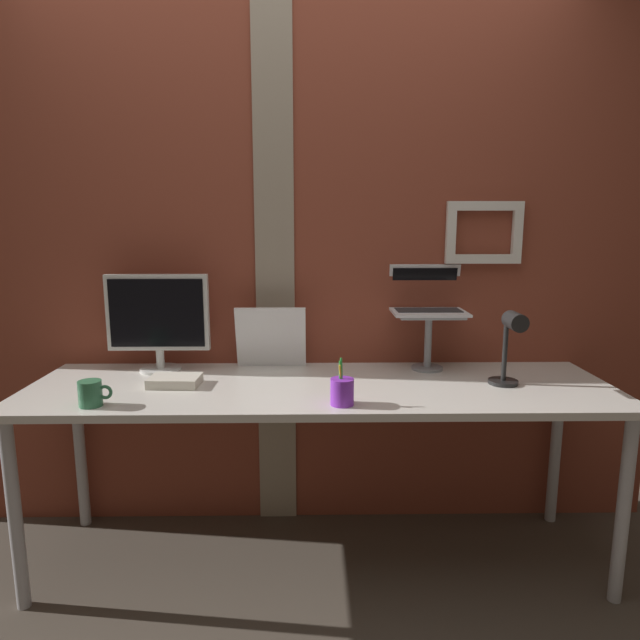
# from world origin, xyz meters

# --- Properties ---
(ground_plane) EXTENTS (6.00, 6.00, 0.00)m
(ground_plane) POSITION_xyz_m (0.00, 0.00, 0.00)
(ground_plane) COLOR #4C4238
(brick_wall_back) EXTENTS (3.46, 0.16, 2.37)m
(brick_wall_back) POSITION_xyz_m (0.00, 0.35, 1.19)
(brick_wall_back) COLOR brown
(brick_wall_back) RESTS_ON ground_plane
(desk) EXTENTS (2.37, 0.70, 0.78)m
(desk) POSITION_xyz_m (0.14, -0.06, 0.71)
(desk) COLOR silver
(desk) RESTS_ON ground_plane
(monitor) EXTENTS (0.45, 0.18, 0.43)m
(monitor) POSITION_xyz_m (-0.57, 0.17, 1.02)
(monitor) COLOR silver
(monitor) RESTS_ON desk
(laptop_stand) EXTENTS (0.28, 0.22, 0.25)m
(laptop_stand) POSITION_xyz_m (0.62, 0.17, 0.95)
(laptop_stand) COLOR gray
(laptop_stand) RESTS_ON desk
(laptop) EXTENTS (0.32, 0.27, 0.21)m
(laptop) POSITION_xyz_m (0.62, 0.23, 1.09)
(laptop) COLOR white
(laptop) RESTS_ON laptop_stand
(whiteboard_panel) EXTENTS (0.31, 0.09, 0.28)m
(whiteboard_panel) POSITION_xyz_m (-0.08, 0.21, 0.92)
(whiteboard_panel) COLOR white
(whiteboard_panel) RESTS_ON desk
(desk_lamp) EXTENTS (0.12, 0.20, 0.31)m
(desk_lamp) POSITION_xyz_m (0.89, -0.11, 0.97)
(desk_lamp) COLOR black
(desk_lamp) RESTS_ON desk
(pen_cup) EXTENTS (0.09, 0.09, 0.17)m
(pen_cup) POSITION_xyz_m (0.21, -0.31, 0.83)
(pen_cup) COLOR purple
(pen_cup) RESTS_ON desk
(coffee_mug) EXTENTS (0.12, 0.08, 0.09)m
(coffee_mug) POSITION_xyz_m (-0.69, -0.31, 0.83)
(coffee_mug) COLOR #33724C
(coffee_mug) RESTS_ON desk
(paper_clutter_stack) EXTENTS (0.21, 0.15, 0.04)m
(paper_clutter_stack) POSITION_xyz_m (-0.45, -0.06, 0.80)
(paper_clutter_stack) COLOR silver
(paper_clutter_stack) RESTS_ON desk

